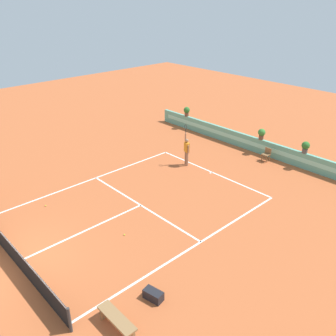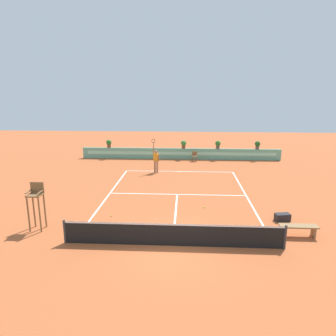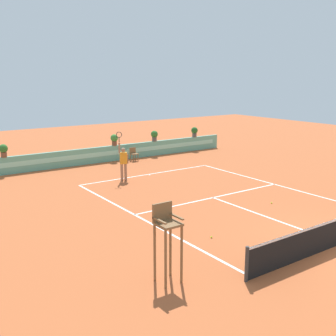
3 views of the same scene
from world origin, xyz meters
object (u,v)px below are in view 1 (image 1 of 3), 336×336
at_px(bench_courtside, 117,320).
at_px(potted_plant_centre, 262,133).
at_px(potted_plant_right, 306,147).
at_px(potted_plant_far_left, 187,111).
at_px(gear_bag, 153,295).
at_px(tennis_ball_near_baseline, 124,235).
at_px(tennis_ball_mid_court, 46,206).
at_px(tennis_player, 187,149).
at_px(ball_kid_chair, 267,154).

bearing_deg(bench_courtside, potted_plant_centre, 108.29).
bearing_deg(potted_plant_centre, potted_plant_right, 0.00).
distance_m(potted_plant_far_left, potted_plant_right, 9.92).
bearing_deg(bench_courtside, potted_plant_far_left, 127.92).
distance_m(bench_courtside, gear_bag, 1.68).
distance_m(tennis_ball_near_baseline, tennis_ball_mid_court, 4.88).
bearing_deg(tennis_player, tennis_ball_mid_court, -99.25).
distance_m(bench_courtside, tennis_player, 12.58).
height_order(ball_kid_chair, potted_plant_right, potted_plant_right).
xyz_separation_m(gear_bag, tennis_ball_near_baseline, (-3.67, 1.48, -0.15)).
bearing_deg(potted_plant_centre, potted_plant_far_left, 180.00).
bearing_deg(potted_plant_right, tennis_ball_mid_court, -115.75).
bearing_deg(gear_bag, potted_plant_right, 97.53).
bearing_deg(ball_kid_chair, potted_plant_far_left, 174.66).
bearing_deg(potted_plant_right, gear_bag, -82.47).
xyz_separation_m(gear_bag, potted_plant_far_left, (-11.72, 13.60, 1.23)).
relative_size(gear_bag, potted_plant_right, 0.97).
bearing_deg(ball_kid_chair, tennis_player, -126.16).
xyz_separation_m(tennis_ball_near_baseline, potted_plant_right, (1.88, 12.12, 1.38)).
distance_m(tennis_player, tennis_ball_near_baseline, 7.99).
relative_size(potted_plant_far_left, potted_plant_centre, 1.00).
distance_m(gear_bag, potted_plant_centre, 14.50).
relative_size(tennis_ball_near_baseline, potted_plant_centre, 0.09).
xyz_separation_m(tennis_player, tennis_ball_near_baseline, (3.25, -7.22, -1.02)).
relative_size(tennis_player, potted_plant_far_left, 3.57).
bearing_deg(potted_plant_right, tennis_player, -136.35).
height_order(gear_bag, potted_plant_right, potted_plant_right).
bearing_deg(potted_plant_right, potted_plant_centre, 180.00).
bearing_deg(potted_plant_right, ball_kid_chair, -160.68).
bearing_deg(bench_courtside, ball_kid_chair, 105.58).
distance_m(bench_courtside, tennis_ball_mid_court, 8.68).
xyz_separation_m(tennis_ball_near_baseline, potted_plant_centre, (-1.20, 12.12, 1.38)).
bearing_deg(potted_plant_centre, tennis_ball_mid_court, -104.32).
distance_m(ball_kid_chair, potted_plant_centre, 1.55).
xyz_separation_m(bench_courtside, potted_plant_centre, (-5.04, 15.26, 1.04)).
distance_m(potted_plant_far_left, potted_plant_centre, 6.84).
height_order(tennis_ball_near_baseline, potted_plant_right, potted_plant_right).
distance_m(gear_bag, potted_plant_right, 13.77).
xyz_separation_m(potted_plant_far_left, potted_plant_right, (9.92, 0.00, 0.00)).
bearing_deg(potted_plant_centre, tennis_player, -112.73).
bearing_deg(potted_plant_far_left, tennis_ball_mid_court, -75.99).
relative_size(tennis_ball_mid_court, potted_plant_centre, 0.09).
bearing_deg(gear_bag, tennis_player, 128.51).
bearing_deg(tennis_player, gear_bag, -51.49).
distance_m(gear_bag, tennis_player, 11.16).
bearing_deg(bench_courtside, potted_plant_right, 97.33).
bearing_deg(potted_plant_far_left, gear_bag, -49.24).
distance_m(bench_courtside, tennis_ball_near_baseline, 4.97).
distance_m(tennis_player, potted_plant_right, 7.10).
height_order(tennis_ball_near_baseline, tennis_ball_mid_court, same).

